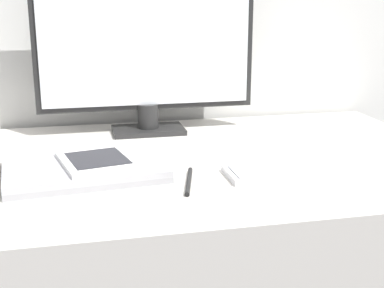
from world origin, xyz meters
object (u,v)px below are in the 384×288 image
object	(u,v)px
laptop	(84,168)
ereader	(98,160)
monitor	(146,45)
pen	(189,181)
keyboard	(300,170)

from	to	relation	value
laptop	ereader	world-z (taller)	ereader
monitor	pen	world-z (taller)	monitor
pen	ereader	bearing A→B (deg)	151.39
pen	keyboard	bearing A→B (deg)	2.29
keyboard	laptop	distance (m)	0.42
monitor	laptop	size ratio (longest dim) A/B	1.68
ereader	pen	size ratio (longest dim) A/B	1.37
pen	laptop	bearing A→B (deg)	152.28
laptop	monitor	bearing A→B (deg)	60.70
monitor	laptop	world-z (taller)	monitor
ereader	pen	distance (m)	0.18
keyboard	pen	bearing A→B (deg)	-177.71
laptop	ereader	distance (m)	0.03
keyboard	pen	size ratio (longest dim) A/B	2.14
keyboard	monitor	bearing A→B (deg)	121.98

